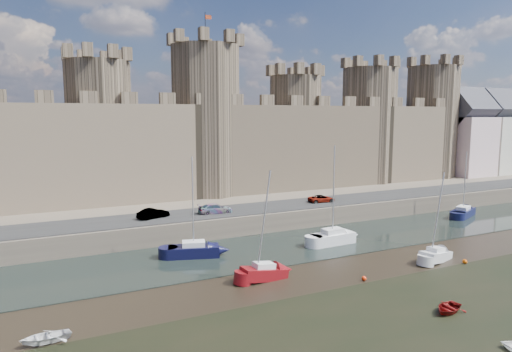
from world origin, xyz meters
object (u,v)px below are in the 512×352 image
(sailboat_2, at_px, (333,237))
(sailboat_5, at_px, (436,255))
(car_2, at_px, (215,209))
(sailboat_3, at_px, (463,212))
(car_3, at_px, (322,199))
(car_1, at_px, (153,214))
(sailboat_1, at_px, (194,250))
(sailboat_4, at_px, (264,272))

(sailboat_2, xyz_separation_m, sailboat_5, (6.09, -9.66, -0.21))
(car_2, distance_m, sailboat_3, 37.13)
(car_3, distance_m, sailboat_2, 12.86)
(car_1, distance_m, sailboat_2, 21.66)
(sailboat_2, bearing_deg, car_1, 145.41)
(car_1, height_order, sailboat_1, sailboat_1)
(sailboat_5, bearing_deg, sailboat_2, 105.22)
(car_2, relative_size, car_3, 1.13)
(car_3, xyz_separation_m, sailboat_4, (-18.29, -17.94, -2.30))
(sailboat_3, height_order, sailboat_4, sailboat_4)
(sailboat_2, xyz_separation_m, sailboat_3, (25.90, 3.62, -0.14))
(sailboat_1, xyz_separation_m, sailboat_5, (22.21, -12.00, -0.15))
(car_2, distance_m, sailboat_5, 26.49)
(sailboat_3, bearing_deg, car_1, 145.47)
(sailboat_2, bearing_deg, sailboat_5, -60.18)
(sailboat_2, bearing_deg, car_3, 59.63)
(car_1, relative_size, car_3, 1.01)
(car_1, relative_size, sailboat_1, 0.37)
(sailboat_3, bearing_deg, sailboat_5, -170.60)
(sailboat_4, bearing_deg, sailboat_3, 11.36)
(sailboat_2, bearing_deg, sailboat_3, 5.53)
(car_2, height_order, car_3, car_2)
(car_2, distance_m, sailboat_2, 15.26)
(sailboat_1, relative_size, sailboat_4, 1.05)
(car_2, height_order, sailboat_4, sailboat_4)
(sailboat_3, bearing_deg, car_3, 134.76)
(car_3, bearing_deg, sailboat_1, 117.65)
(sailboat_3, relative_size, sailboat_5, 1.04)
(car_3, height_order, sailboat_5, sailboat_5)
(car_2, xyz_separation_m, car_3, (16.38, 0.30, -0.10))
(car_2, relative_size, sailboat_3, 0.46)
(car_3, height_order, sailboat_1, sailboat_1)
(sailboat_2, distance_m, sailboat_3, 26.15)
(car_2, relative_size, sailboat_2, 0.38)
(car_1, bearing_deg, sailboat_3, -119.49)
(car_1, bearing_deg, car_3, -110.04)
(sailboat_5, bearing_deg, sailboat_3, 16.81)
(sailboat_3, height_order, sailboat_5, sailboat_3)
(sailboat_1, relative_size, sailboat_3, 1.11)
(sailboat_4, bearing_deg, sailboat_2, 24.82)
(sailboat_1, distance_m, sailboat_2, 16.29)
(sailboat_4, bearing_deg, car_3, 40.65)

